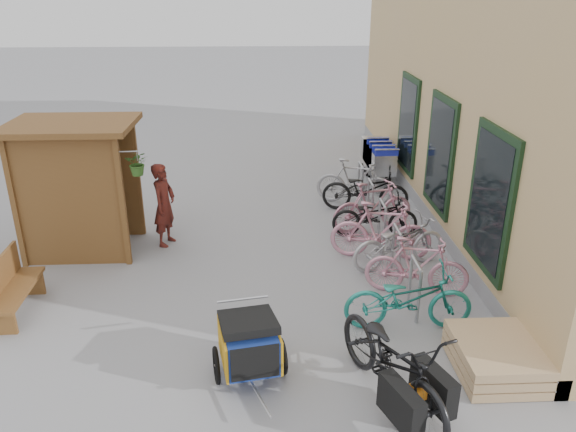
{
  "coord_description": "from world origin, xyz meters",
  "views": [
    {
      "loc": [
        0.09,
        -7.15,
        4.57
      ],
      "look_at": [
        0.5,
        1.5,
        1.0
      ],
      "focal_mm": 35.0,
      "sensor_mm": 36.0,
      "label": 1
    }
  ],
  "objects_px": {
    "pallet_stack": "(496,357)",
    "bench": "(10,287)",
    "kiosk": "(72,170)",
    "child_trailer": "(249,342)",
    "bike_5": "(373,206)",
    "bike_0": "(408,298)",
    "cargo_bike": "(394,362)",
    "shopping_carts": "(378,155)",
    "bike_2": "(399,242)",
    "bike_7": "(355,182)",
    "person_kiosk": "(164,205)",
    "bike_6": "(365,189)",
    "bike_4": "(375,216)",
    "bike_3": "(381,231)",
    "bike_1": "(417,266)"
  },
  "relations": [
    {
      "from": "bench",
      "to": "child_trailer",
      "type": "bearing_deg",
      "value": -26.36
    },
    {
      "from": "child_trailer",
      "to": "cargo_bike",
      "type": "distance_m",
      "value": 1.77
    },
    {
      "from": "shopping_carts",
      "to": "bike_6",
      "type": "distance_m",
      "value": 2.32
    },
    {
      "from": "pallet_stack",
      "to": "bike_2",
      "type": "relative_size",
      "value": 0.68
    },
    {
      "from": "bike_1",
      "to": "bike_7",
      "type": "bearing_deg",
      "value": 18.66
    },
    {
      "from": "bike_5",
      "to": "child_trailer",
      "type": "bearing_deg",
      "value": 136.33
    },
    {
      "from": "pallet_stack",
      "to": "bench",
      "type": "relative_size",
      "value": 0.85
    },
    {
      "from": "kiosk",
      "to": "bike_4",
      "type": "xyz_separation_m",
      "value": [
        5.53,
        0.33,
        -1.12
      ]
    },
    {
      "from": "bike_1",
      "to": "bike_4",
      "type": "height_order",
      "value": "bike_1"
    },
    {
      "from": "bike_1",
      "to": "bike_7",
      "type": "height_order",
      "value": "bike_7"
    },
    {
      "from": "shopping_carts",
      "to": "pallet_stack",
      "type": "bearing_deg",
      "value": -90.0
    },
    {
      "from": "bike_2",
      "to": "bike_5",
      "type": "bearing_deg",
      "value": -11.86
    },
    {
      "from": "bench",
      "to": "shopping_carts",
      "type": "height_order",
      "value": "shopping_carts"
    },
    {
      "from": "bike_0",
      "to": "bike_1",
      "type": "relative_size",
      "value": 1.12
    },
    {
      "from": "shopping_carts",
      "to": "person_kiosk",
      "type": "xyz_separation_m",
      "value": [
        -4.75,
        -3.71,
        0.18
      ]
    },
    {
      "from": "pallet_stack",
      "to": "cargo_bike",
      "type": "bearing_deg",
      "value": -160.98
    },
    {
      "from": "child_trailer",
      "to": "bike_1",
      "type": "distance_m",
      "value": 3.23
    },
    {
      "from": "person_kiosk",
      "to": "bike_6",
      "type": "distance_m",
      "value": 4.33
    },
    {
      "from": "cargo_bike",
      "to": "bike_7",
      "type": "xyz_separation_m",
      "value": [
        0.57,
        6.5,
        -0.04
      ]
    },
    {
      "from": "person_kiosk",
      "to": "bike_6",
      "type": "relative_size",
      "value": 0.85
    },
    {
      "from": "kiosk",
      "to": "cargo_bike",
      "type": "xyz_separation_m",
      "value": [
        4.84,
        -4.37,
        -0.99
      ]
    },
    {
      "from": "bike_1",
      "to": "bike_6",
      "type": "bearing_deg",
      "value": 16.61
    },
    {
      "from": "pallet_stack",
      "to": "kiosk",
      "type": "bearing_deg",
      "value": 148.34
    },
    {
      "from": "bike_0",
      "to": "bike_6",
      "type": "relative_size",
      "value": 0.98
    },
    {
      "from": "kiosk",
      "to": "bike_6",
      "type": "bearing_deg",
      "value": 16.89
    },
    {
      "from": "bike_0",
      "to": "child_trailer",
      "type": "bearing_deg",
      "value": 115.25
    },
    {
      "from": "cargo_bike",
      "to": "bike_7",
      "type": "distance_m",
      "value": 6.52
    },
    {
      "from": "shopping_carts",
      "to": "child_trailer",
      "type": "xyz_separation_m",
      "value": [
        -3.11,
        -7.71,
        -0.11
      ]
    },
    {
      "from": "bike_5",
      "to": "bike_7",
      "type": "bearing_deg",
      "value": -10.61
    },
    {
      "from": "bench",
      "to": "bike_3",
      "type": "bearing_deg",
      "value": 13.22
    },
    {
      "from": "bike_1",
      "to": "bike_3",
      "type": "relative_size",
      "value": 0.9
    },
    {
      "from": "shopping_carts",
      "to": "child_trailer",
      "type": "bearing_deg",
      "value": -111.99
    },
    {
      "from": "bike_2",
      "to": "bike_7",
      "type": "distance_m",
      "value": 3.1
    },
    {
      "from": "shopping_carts",
      "to": "bike_5",
      "type": "relative_size",
      "value": 1.14
    },
    {
      "from": "pallet_stack",
      "to": "bench",
      "type": "bearing_deg",
      "value": 165.8
    },
    {
      "from": "bench",
      "to": "pallet_stack",
      "type": "bearing_deg",
      "value": -16.0
    },
    {
      "from": "shopping_carts",
      "to": "bike_0",
      "type": "height_order",
      "value": "shopping_carts"
    },
    {
      "from": "kiosk",
      "to": "pallet_stack",
      "type": "bearing_deg",
      "value": -31.66
    },
    {
      "from": "bike_5",
      "to": "bike_2",
      "type": "bearing_deg",
      "value": 170.19
    },
    {
      "from": "kiosk",
      "to": "bike_7",
      "type": "relative_size",
      "value": 1.45
    },
    {
      "from": "pallet_stack",
      "to": "bike_6",
      "type": "height_order",
      "value": "bike_6"
    },
    {
      "from": "bike_5",
      "to": "shopping_carts",
      "type": "bearing_deg",
      "value": -28.31
    },
    {
      "from": "pallet_stack",
      "to": "bike_0",
      "type": "bearing_deg",
      "value": 130.6
    },
    {
      "from": "shopping_carts",
      "to": "bike_3",
      "type": "relative_size",
      "value": 1.09
    },
    {
      "from": "bike_3",
      "to": "shopping_carts",
      "type": "bearing_deg",
      "value": 0.4
    },
    {
      "from": "shopping_carts",
      "to": "bike_2",
      "type": "xyz_separation_m",
      "value": [
        -0.58,
        -4.85,
        -0.15
      ]
    },
    {
      "from": "child_trailer",
      "to": "bike_0",
      "type": "xyz_separation_m",
      "value": [
        2.23,
        0.97,
        -0.02
      ]
    },
    {
      "from": "bench",
      "to": "bike_5",
      "type": "distance_m",
      "value": 6.57
    },
    {
      "from": "kiosk",
      "to": "child_trailer",
      "type": "height_order",
      "value": "kiosk"
    },
    {
      "from": "bike_4",
      "to": "bike_1",
      "type": "bearing_deg",
      "value": -170.3
    }
  ]
}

